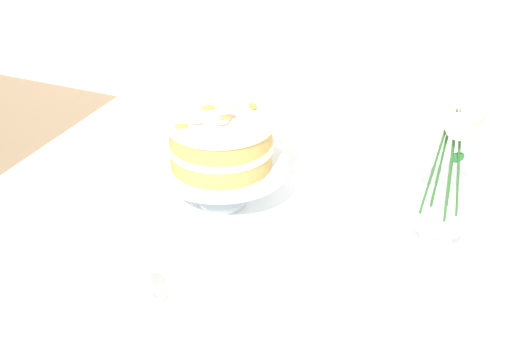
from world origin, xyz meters
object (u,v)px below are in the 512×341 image
Objects in this scene: dining_table at (276,268)px; cake_stand at (222,171)px; flower_vase at (444,186)px; teacup at (134,293)px; layer_cake at (221,141)px.

cake_stand is (-0.16, 0.06, 0.17)m from dining_table.
cake_stand is 0.86× the size of flower_vase.
cake_stand is 2.40× the size of teacup.
cake_stand is at bearing 89.97° from teacup.
teacup is (-0.00, -0.37, -0.13)m from layer_cake.
teacup is (-0.47, -0.37, -0.13)m from flower_vase.
cake_stand is at bearing -179.50° from flower_vase.
dining_table is 0.36m from teacup.
flower_vase reaches higher than cake_stand.
dining_table is 0.24m from cake_stand.
flower_vase is at bearing 0.50° from cake_stand.
flower_vase is 2.80× the size of teacup.
teacup is at bearing -90.02° from layer_cake.
flower_vase is 0.62m from teacup.
cake_stand is 0.37m from teacup.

